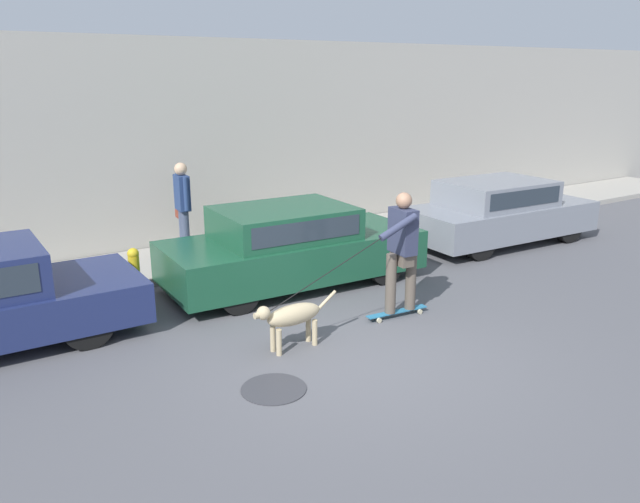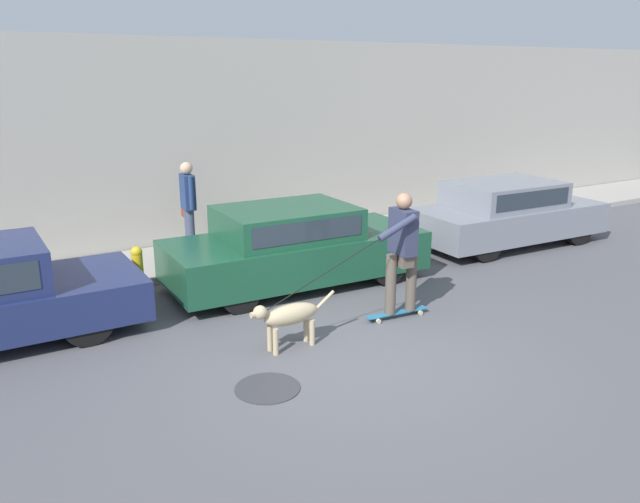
# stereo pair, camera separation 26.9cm
# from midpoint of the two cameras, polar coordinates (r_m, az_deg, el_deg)

# --- Properties ---
(ground_plane) EXTENTS (36.00, 36.00, 0.00)m
(ground_plane) POSITION_cam_midpoint_polar(r_m,az_deg,el_deg) (7.78, 2.78, -9.60)
(ground_plane) COLOR #545459
(back_wall) EXTENTS (32.00, 0.30, 4.01)m
(back_wall) POSITION_cam_midpoint_polar(r_m,az_deg,el_deg) (12.48, -13.53, 9.35)
(back_wall) COLOR #ADA89E
(back_wall) RESTS_ON ground_plane
(sidewalk_curb) EXTENTS (30.00, 1.90, 0.13)m
(sidewalk_curb) POSITION_cam_midpoint_polar(r_m,az_deg,el_deg) (11.83, -11.10, -0.47)
(sidewalk_curb) COLOR #A39E93
(sidewalk_curb) RESTS_ON ground_plane
(parked_car_1) EXTENTS (4.26, 1.87, 1.31)m
(parked_car_1) POSITION_cam_midpoint_polar(r_m,az_deg,el_deg) (10.13, -3.42, 0.36)
(parked_car_1) COLOR black
(parked_car_1) RESTS_ON ground_plane
(parked_car_2) EXTENTS (4.05, 1.84, 1.29)m
(parked_car_2) POSITION_cam_midpoint_polar(r_m,az_deg,el_deg) (13.14, 15.46, 3.47)
(parked_car_2) COLOR black
(parked_car_2) RESTS_ON ground_plane
(dog) EXTENTS (1.21, 0.30, 0.66)m
(dog) POSITION_cam_midpoint_polar(r_m,az_deg,el_deg) (7.83, -3.60, -5.95)
(dog) COLOR tan
(dog) RESTS_ON ground_plane
(skateboarder) EXTENTS (2.70, 0.62, 1.80)m
(skateboarder) POSITION_cam_midpoint_polar(r_m,az_deg,el_deg) (8.72, 6.58, 0.37)
(skateboarder) COLOR beige
(skateboarder) RESTS_ON ground_plane
(pedestrian_with_bag) EXTENTS (0.22, 0.65, 1.71)m
(pedestrian_with_bag) POSITION_cam_midpoint_polar(r_m,az_deg,el_deg) (11.53, -13.11, 4.25)
(pedestrian_with_bag) COLOR #3D4760
(pedestrian_with_bag) RESTS_ON sidewalk_curb
(manhole_cover) EXTENTS (0.73, 0.73, 0.01)m
(manhole_cover) POSITION_cam_midpoint_polar(r_m,az_deg,el_deg) (7.07, -5.36, -12.40)
(manhole_cover) COLOR #38383D
(manhole_cover) RESTS_ON ground_plane
(fire_hydrant) EXTENTS (0.18, 0.18, 0.77)m
(fire_hydrant) POSITION_cam_midpoint_polar(r_m,az_deg,el_deg) (10.15, -17.33, -1.68)
(fire_hydrant) COLOR gold
(fire_hydrant) RESTS_ON ground_plane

